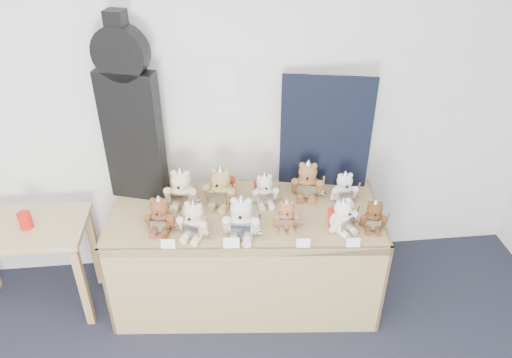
{
  "coord_description": "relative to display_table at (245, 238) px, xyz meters",
  "views": [
    {
      "loc": [
        0.62,
        -0.56,
        2.71
      ],
      "look_at": [
        0.89,
        1.95,
        1.06
      ],
      "focal_mm": 35.0,
      "sensor_mm": 36.0,
      "label": 1
    }
  ],
  "objects": [
    {
      "name": "room_shell",
      "position": [
        -0.09,
        0.51,
        0.91
      ],
      "size": [
        6.0,
        6.0,
        6.0
      ],
      "color": "white",
      "rests_on": "floor"
    },
    {
      "name": "display_table",
      "position": [
        0.0,
        0.0,
        0.0
      ],
      "size": [
        1.84,
        0.91,
        0.74
      ],
      "rotation": [
        0.0,
        0.0,
        -0.09
      ],
      "color": "olive",
      "rests_on": "floor"
    },
    {
      "name": "side_table",
      "position": [
        -1.46,
        0.12,
        0.0
      ],
      "size": [
        0.86,
        0.5,
        0.71
      ],
      "rotation": [
        0.0,
        0.0,
        -0.03
      ],
      "color": "#A18156",
      "rests_on": "floor"
    },
    {
      "name": "guitar_case",
      "position": [
        -0.68,
        0.35,
        0.77
      ],
      "size": [
        0.39,
        0.22,
        1.25
      ],
      "rotation": [
        0.0,
        0.0,
        -0.32
      ],
      "color": "black",
      "rests_on": "display_table"
    },
    {
      "name": "navy_board",
      "position": [
        0.58,
        0.35,
        0.56
      ],
      "size": [
        0.6,
        0.14,
        0.81
      ],
      "primitive_type": "cube",
      "rotation": [
        0.0,
        0.0,
        -0.21
      ],
      "color": "black",
      "rests_on": "display_table"
    },
    {
      "name": "red_cup",
      "position": [
        -1.39,
        0.1,
        0.18
      ],
      "size": [
        0.08,
        0.08,
        0.11
      ],
      "primitive_type": "cylinder",
      "color": "red",
      "rests_on": "side_table"
    },
    {
      "name": "teddy_front_far_left",
      "position": [
        -0.53,
        -0.05,
        0.27
      ],
      "size": [
        0.22,
        0.19,
        0.27
      ],
      "rotation": [
        0.0,
        0.0,
        -0.19
      ],
      "color": "brown",
      "rests_on": "display_table"
    },
    {
      "name": "teddy_front_left",
      "position": [
        -0.32,
        -0.13,
        0.27
      ],
      "size": [
        0.22,
        0.22,
        0.28
      ],
      "rotation": [
        0.0,
        0.0,
        -0.41
      ],
      "color": "beige",
      "rests_on": "display_table"
    },
    {
      "name": "teddy_front_centre",
      "position": [
        -0.04,
        -0.16,
        0.29
      ],
      "size": [
        0.26,
        0.23,
        0.32
      ],
      "rotation": [
        0.0,
        0.0,
        -0.18
      ],
      "color": "beige",
      "rests_on": "display_table"
    },
    {
      "name": "teddy_front_right",
      "position": [
        0.25,
        -0.11,
        0.25
      ],
      "size": [
        0.18,
        0.15,
        0.23
      ],
      "rotation": [
        0.0,
        0.0,
        -0.05
      ],
      "color": "#945C38",
      "rests_on": "display_table"
    },
    {
      "name": "teddy_front_far_right",
      "position": [
        0.59,
        -0.17,
        0.26
      ],
      "size": [
        0.21,
        0.21,
        0.25
      ],
      "rotation": [
        0.0,
        0.0,
        0.5
      ],
      "color": "white",
      "rests_on": "display_table"
    },
    {
      "name": "teddy_front_end",
      "position": [
        0.78,
        -0.18,
        0.25
      ],
      "size": [
        0.19,
        0.17,
        0.23
      ],
      "rotation": [
        0.0,
        0.0,
        -0.22
      ],
      "color": "#55351D",
      "rests_on": "display_table"
    },
    {
      "name": "teddy_back_left",
      "position": [
        -0.4,
        0.19,
        0.28
      ],
      "size": [
        0.25,
        0.22,
        0.31
      ],
      "rotation": [
        0.0,
        0.0,
        -0.19
      ],
      "color": "beige",
      "rests_on": "display_table"
    },
    {
      "name": "teddy_back_centre_left",
      "position": [
        -0.14,
        0.18,
        0.28
      ],
      "size": [
        0.25,
        0.25,
        0.31
      ],
      "rotation": [
        0.0,
        0.0,
        -0.38
      ],
      "color": "#A18750",
      "rests_on": "display_table"
    },
    {
      "name": "teddy_back_centre_right",
      "position": [
        0.14,
        0.16,
        0.26
      ],
      "size": [
        0.21,
        0.18,
        0.25
      ],
      "rotation": [
        0.0,
        0.0,
        0.08
      ],
      "color": "silver",
      "rests_on": "display_table"
    },
    {
      "name": "teddy_back_right",
      "position": [
        0.44,
        0.22,
        0.28
      ],
      "size": [
        0.24,
        0.22,
        0.3
      ],
      "rotation": [
        0.0,
        0.0,
        -0.23
      ],
      "color": "brown",
      "rests_on": "display_table"
    },
    {
      "name": "teddy_back_end",
      "position": [
        0.68,
        0.13,
        0.26
      ],
      "size": [
        0.2,
        0.16,
        0.25
      ],
      "rotation": [
        0.0,
        0.0,
        0.02
      ],
      "color": "white",
      "rests_on": "display_table"
    },
    {
      "name": "teddy_back_far_left",
      "position": [
        -0.43,
        0.26,
        0.24
      ],
      "size": [
        0.17,
        0.15,
        0.21
      ],
      "rotation": [
        0.0,
        0.0,
        -0.21
      ],
      "color": "#9B6C48",
      "rests_on": "display_table"
    },
    {
      "name": "entry_card_a",
      "position": [
        -0.48,
        -0.24,
        0.19
      ],
      "size": [
        0.09,
        0.03,
        0.06
      ],
      "primitive_type": "cube",
      "rotation": [
        -0.24,
        0.0,
        -0.09
      ],
      "color": "silver",
      "rests_on": "display_table"
    },
    {
      "name": "entry_card_b",
      "position": [
        -0.11,
        -0.27,
        0.2
      ],
      "size": [
        0.1,
        0.03,
        0.07
      ],
      "primitive_type": "cube",
      "rotation": [
        -0.24,
        0.0,
        -0.09
      ],
      "color": "silver",
      "rests_on": "display_table"
    },
    {
      "name": "entry_card_c",
      "position": [
        0.32,
        -0.31,
        0.19
      ],
      "size": [
        0.08,
        0.03,
        0.06
      ],
      "primitive_type": "cube",
      "rotation": [
        -0.24,
        0.0,
        -0.09
      ],
      "color": "silver",
      "rests_on": "display_table"
    },
    {
      "name": "entry_card_d",
      "position": [
        0.62,
        -0.34,
        0.19
      ],
      "size": [
        0.08,
        0.03,
        0.06
      ],
      "primitive_type": "cube",
      "rotation": [
        -0.24,
        0.0,
        -0.09
      ],
      "color": "silver",
      "rests_on": "display_table"
    }
  ]
}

